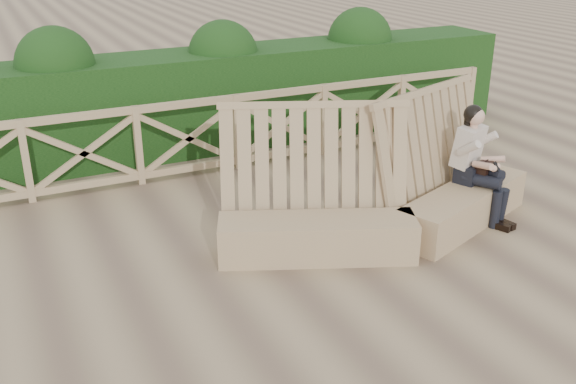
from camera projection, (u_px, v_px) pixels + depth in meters
name	position (u px, v px, depth m)	size (l,w,h in m)	color
ground	(303.00, 292.00, 6.27)	(60.00, 60.00, 0.00)	brown
bench	(391.00, 205.00, 7.22)	(4.08, 1.50, 1.58)	#9C8059
woman	(477.00, 160.00, 7.58)	(0.55, 0.88, 1.39)	black
guardrail	(189.00, 138.00, 8.96)	(10.10, 0.09, 1.10)	#8E7A52
hedge	(164.00, 105.00, 9.88)	(12.00, 1.20, 1.50)	black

